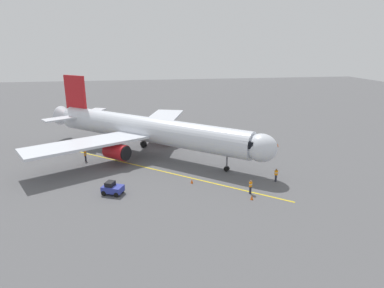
{
  "coord_description": "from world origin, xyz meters",
  "views": [
    {
      "loc": [
        1.93,
        51.62,
        16.6
      ],
      "look_at": [
        -5.4,
        7.71,
        3.0
      ],
      "focal_mm": 30.7,
      "sensor_mm": 36.0,
      "label": 1
    }
  ],
  "objects": [
    {
      "name": "safety_cone_wing_port",
      "position": [
        -4.25,
        14.5,
        0.28
      ],
      "size": [
        0.32,
        0.32,
        0.55
      ],
      "primitive_type": "cone",
      "color": "#F2590F",
      "rests_on": "ground"
    },
    {
      "name": "ground_crew_marshaller",
      "position": [
        -14.77,
        15.69,
        0.89
      ],
      "size": [
        0.41,
        0.27,
        1.71
      ],
      "color": "#23232D",
      "rests_on": "ground"
    },
    {
      "name": "ground_crew_loader",
      "position": [
        -10.42,
        18.58,
        0.89
      ],
      "size": [
        0.46,
        0.46,
        1.71
      ],
      "color": "#23232D",
      "rests_on": "ground"
    },
    {
      "name": "tug_near_nose",
      "position": [
        5.28,
        16.0,
        0.7
      ],
      "size": [
        2.72,
        2.33,
        1.5
      ],
      "color": "#2D3899",
      "rests_on": "ground"
    },
    {
      "name": "safety_cone_nose_right",
      "position": [
        -10.1,
        20.04,
        0.28
      ],
      "size": [
        0.32,
        0.32,
        0.55
      ],
      "primitive_type": "cone",
      "color": "#F2590F",
      "rests_on": "ground"
    },
    {
      "name": "ground_crew_wing_walker",
      "position": [
        9.92,
        4.01,
        0.89
      ],
      "size": [
        0.32,
        0.44,
        1.71
      ],
      "color": "#23232D",
      "rests_on": "ground"
    },
    {
      "name": "safety_cone_nose_left",
      "position": [
        -21.04,
        1.89,
        0.28
      ],
      "size": [
        0.32,
        0.32,
        0.55
      ],
      "primitive_type": "cone",
      "color": "#F2590F",
      "rests_on": "ground"
    },
    {
      "name": "ground_plane",
      "position": [
        0.0,
        0.0,
        0.0
      ],
      "size": [
        220.0,
        220.0,
        0.0
      ],
      "primitive_type": "plane",
      "color": "#565659"
    },
    {
      "name": "airplane",
      "position": [
        0.91,
        2.35,
        4.0
      ],
      "size": [
        33.67,
        32.28,
        11.5
      ],
      "color": "silver",
      "rests_on": "ground"
    },
    {
      "name": "apron_lead_in_line",
      "position": [
        0.69,
        8.53,
        0.01
      ],
      "size": [
        30.61,
        26.11,
        0.01
      ],
      "primitive_type": "cube",
      "rotation": [
        0.0,
        0.0,
        0.87
      ],
      "color": "yellow",
      "rests_on": "ground"
    }
  ]
}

